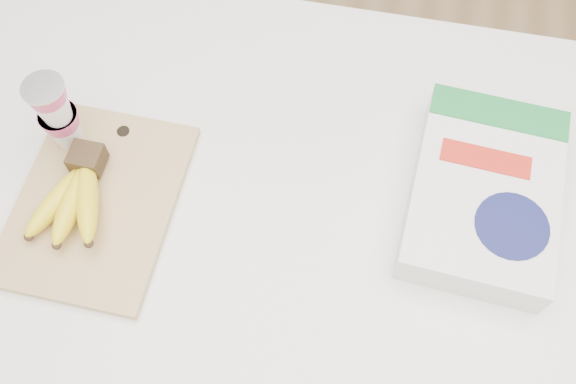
# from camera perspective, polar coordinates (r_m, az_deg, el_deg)

# --- Properties ---
(room) EXTENTS (4.00, 4.00, 4.00)m
(room) POSITION_cam_1_polar(r_m,az_deg,el_deg) (0.66, 5.17, 6.69)
(room) COLOR tan
(room) RESTS_ON ground
(table) EXTENTS (1.37, 0.91, 1.03)m
(table) POSITION_cam_1_polar(r_m,az_deg,el_deg) (1.44, 2.43, -12.27)
(table) COLOR silver
(table) RESTS_ON ground
(cutting_board) EXTENTS (0.24, 0.32, 0.02)m
(cutting_board) POSITION_cam_1_polar(r_m,az_deg,el_deg) (1.01, -16.62, -0.91)
(cutting_board) COLOR tan
(cutting_board) RESTS_ON table
(bananas) EXTENTS (0.13, 0.17, 0.06)m
(bananas) POSITION_cam_1_polar(r_m,az_deg,el_deg) (0.99, -18.46, -0.28)
(bananas) COLOR #382816
(bananas) RESTS_ON cutting_board
(yogurt_stack) EXTENTS (0.06, 0.06, 0.14)m
(yogurt_stack) POSITION_cam_1_polar(r_m,az_deg,el_deg) (1.00, -19.89, 6.62)
(yogurt_stack) COLOR white
(yogurt_stack) RESTS_ON cutting_board
(cereal_box) EXTENTS (0.23, 0.32, 0.07)m
(cereal_box) POSITION_cam_1_polar(r_m,az_deg,el_deg) (0.99, 17.00, -0.07)
(cereal_box) COLOR white
(cereal_box) RESTS_ON table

